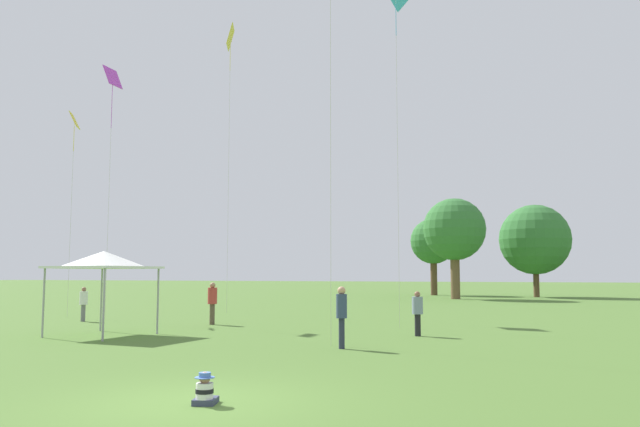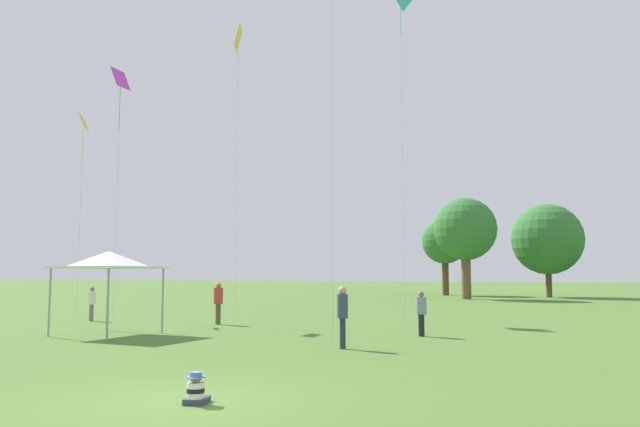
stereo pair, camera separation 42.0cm
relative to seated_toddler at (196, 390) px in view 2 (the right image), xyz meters
The scene contains 14 objects.
ground_plane 0.39m from the seated_toddler, 165.82° to the left, with size 300.00×300.00×0.00m, color #4C702D.
seated_toddler is the anchor object (origin of this frame).
person_standing_0 8.18m from the seated_toddler, 89.84° to the left, with size 0.39×0.39×1.81m.
person_standing_1 20.05m from the seated_toddler, 134.49° to the left, with size 0.48×0.48×1.56m.
person_standing_2 12.59m from the seated_toddler, 83.00° to the left, with size 0.51×0.51×1.56m.
person_standing_3 16.48m from the seated_toddler, 117.62° to the left, with size 0.41×0.41×1.79m.
canopy_tent 13.11m from the seated_toddler, 134.83° to the left, with size 3.31×3.31×2.98m.
kite_0 24.86m from the seated_toddler, 135.61° to the left, with size 0.76×0.97×10.35m.
kite_1 28.66m from the seated_toddler, 115.88° to the left, with size 0.81×1.34×16.41m.
kite_2 23.78m from the seated_toddler, 131.56° to the left, with size 0.45×1.07×12.32m.
kite_4 20.43m from the seated_toddler, 88.86° to the left, with size 1.20×1.39×14.47m.
distant_tree_0 53.58m from the seated_toddler, 93.81° to the left, with size 4.55×4.55×7.65m.
distant_tree_1 44.96m from the seated_toddler, 90.69° to the left, with size 5.33×5.33×8.59m.
distant_tree_3 51.83m from the seated_toddler, 83.25° to the left, with size 6.45×6.45×8.51m.
Camera 2 is at (5.90, -9.50, 2.20)m, focal length 35.00 mm.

